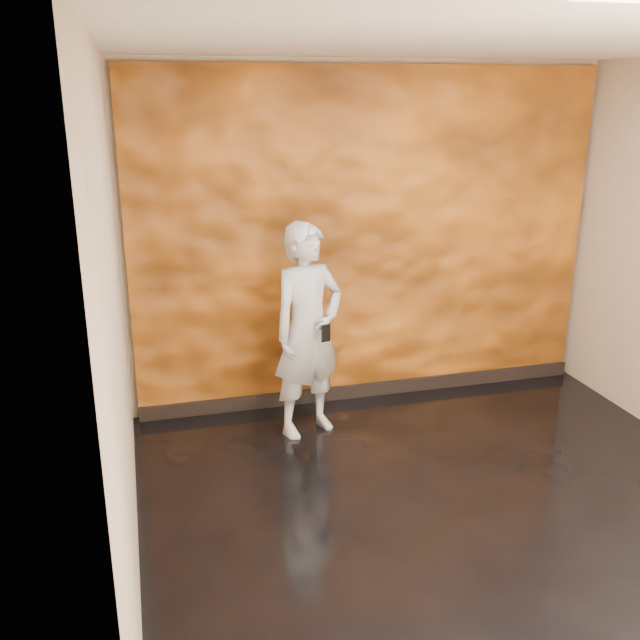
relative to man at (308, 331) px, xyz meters
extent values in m
cube|color=black|center=(0.66, -1.42, -0.83)|extent=(4.00, 4.00, 0.01)
cube|color=#BFAA92|center=(0.66, 0.58, 0.57)|extent=(4.00, 0.02, 2.80)
cube|color=#BFAA92|center=(-1.34, -1.42, 0.57)|extent=(0.02, 4.00, 2.80)
cube|color=white|center=(0.66, -1.42, 1.97)|extent=(4.00, 4.00, 0.01)
cube|color=orange|center=(0.66, 0.54, 0.55)|extent=(3.90, 0.06, 2.75)
cube|color=black|center=(0.66, 0.50, -0.77)|extent=(3.90, 0.04, 0.12)
imported|color=#9DA2AD|center=(0.00, 0.00, 0.00)|extent=(0.71, 0.59, 1.66)
cube|color=black|center=(0.08, -0.22, 0.05)|extent=(0.07, 0.03, 0.13)
camera|label=1|loc=(-1.23, -4.94, 1.75)|focal=40.00mm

